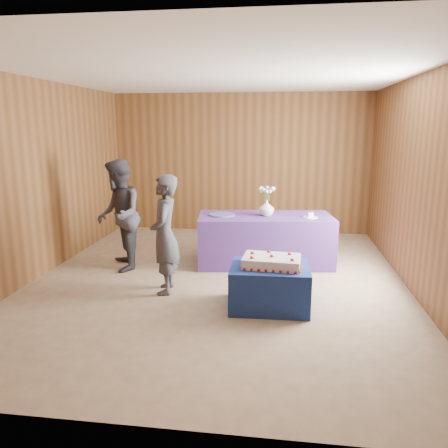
% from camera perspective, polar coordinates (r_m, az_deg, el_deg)
% --- Properties ---
extents(ground, '(6.00, 6.00, 0.00)m').
position_cam_1_polar(ground, '(6.01, -0.83, -7.45)').
color(ground, gray).
rests_on(ground, ground).
extents(room_shell, '(5.04, 6.04, 2.72)m').
position_cam_1_polar(room_shell, '(5.65, -0.89, 10.00)').
color(room_shell, brown).
rests_on(room_shell, ground).
extents(cake_table, '(0.92, 0.73, 0.50)m').
position_cam_1_polar(cake_table, '(5.13, 5.96, -8.13)').
color(cake_table, navy).
rests_on(cake_table, ground).
extents(serving_table, '(2.10, 1.15, 0.75)m').
position_cam_1_polar(serving_table, '(6.69, 5.36, -2.04)').
color(serving_table, '#4E338E').
rests_on(serving_table, ground).
extents(sheet_cake, '(0.70, 0.51, 0.16)m').
position_cam_1_polar(sheet_cake, '(5.02, 6.24, -4.88)').
color(sheet_cake, silver).
rests_on(sheet_cake, cake_table).
extents(vase, '(0.28, 0.28, 0.24)m').
position_cam_1_polar(vase, '(6.58, 5.57, 2.11)').
color(vase, white).
rests_on(vase, serving_table).
extents(flower_spray, '(0.25, 0.25, 0.19)m').
position_cam_1_polar(flower_spray, '(6.53, 5.62, 4.52)').
color(flower_spray, '#275D25').
rests_on(flower_spray, vase).
extents(platter, '(0.48, 0.48, 0.02)m').
position_cam_1_polar(platter, '(6.60, -0.27, 1.24)').
color(platter, '#6051A3').
rests_on(platter, serving_table).
extents(plate, '(0.23, 0.23, 0.01)m').
position_cam_1_polar(plate, '(6.55, 11.21, 0.87)').
color(plate, white).
rests_on(plate, serving_table).
extents(cake_slice, '(0.09, 0.08, 0.09)m').
position_cam_1_polar(cake_slice, '(6.54, 11.23, 1.23)').
color(cake_slice, silver).
rests_on(cake_slice, plate).
extents(knife, '(0.26, 0.06, 0.00)m').
position_cam_1_polar(knife, '(6.39, 12.30, 0.51)').
color(knife, '#B2B3B7').
rests_on(knife, serving_table).
extents(guest_left, '(0.44, 0.60, 1.50)m').
position_cam_1_polar(guest_left, '(5.47, -7.77, -1.38)').
color(guest_left, '#3B3C46').
rests_on(guest_left, ground).
extents(guest_right, '(0.87, 0.96, 1.62)m').
position_cam_1_polar(guest_right, '(6.48, -13.55, 1.10)').
color(guest_right, '#34333E').
rests_on(guest_right, ground).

